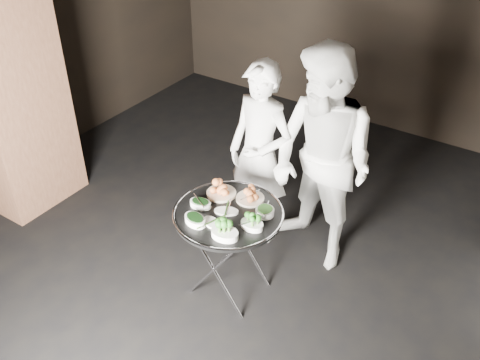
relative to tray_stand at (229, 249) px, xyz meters
The scene contains 16 objects.
floor 0.57m from the tray_stand, 58.65° to the right, with size 6.00×7.00×0.05m, color black.
wall_back 3.40m from the tray_stand, 86.65° to the left, with size 6.00×0.05×3.00m, color black.
tray_stand is the anchor object (origin of this frame).
serving_tray 0.33m from the tray_stand, 116.57° to the right, with size 0.79×0.79×0.04m.
potato_plate_a 0.44m from the tray_stand, 137.68° to the left, with size 0.22×0.22×0.08m.
potato_plate_b 0.44m from the tray_stand, 78.22° to the left, with size 0.21×0.21×0.08m.
greens_bowl 0.46m from the tray_stand, 28.44° to the left, with size 0.13×0.13×0.08m.
asparagus_plate_a 0.36m from the tray_stand, 165.32° to the right, with size 0.20×0.16×0.04m.
asparagus_plate_b 0.39m from the tray_stand, 96.58° to the right, with size 0.19×0.14×0.03m.
spinach_bowl_a 0.43m from the tray_stand, 166.41° to the right, with size 0.17×0.13×0.07m.
spinach_bowl_b 0.45m from the tray_stand, 119.57° to the right, with size 0.20×0.16×0.07m.
broccoli_bowl_a 0.44m from the tray_stand, 10.78° to the right, with size 0.17×0.12×0.07m.
broccoli_bowl_b 0.46m from the tray_stand, 60.37° to the right, with size 0.21×0.16×0.08m.
serving_utensils 0.40m from the tray_stand, 76.29° to the left, with size 0.57×0.43×0.01m.
waiter_left 0.84m from the tray_stand, 104.63° to the left, with size 0.58×0.38×1.59m, color white.
waiter_right 0.96m from the tray_stand, 64.24° to the left, with size 0.88×0.69×1.82m, color white.
Camera 1 is at (1.52, -2.12, 3.09)m, focal length 40.00 mm.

